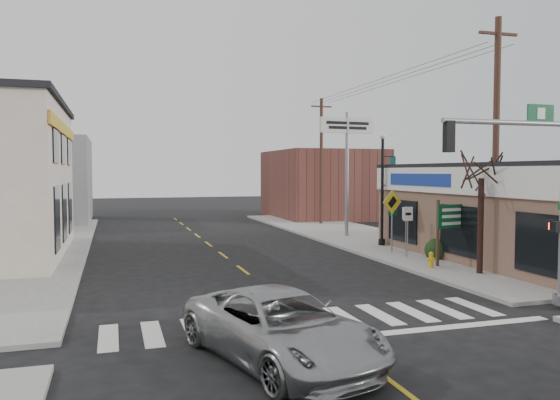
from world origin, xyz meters
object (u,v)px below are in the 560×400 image
object	(u,v)px
traffic_signal_pole	(546,187)
lamp_post	(383,181)
suv	(281,327)
fire_hydrant	(431,259)
dance_center_sign	(347,143)
bare_tree	(482,161)
utility_pole_near	(496,141)
guide_sign	(452,223)
utility_pole_far	(321,160)

from	to	relation	value
traffic_signal_pole	lamp_post	bearing A→B (deg)	82.38
suv	fire_hydrant	world-z (taller)	suv
traffic_signal_pole	dance_center_sign	size ratio (longest dim) A/B	0.77
traffic_signal_pole	bare_tree	xyz separation A→B (m)	(1.49, 4.70, 0.81)
fire_hydrant	utility_pole_near	world-z (taller)	utility_pole_near
traffic_signal_pole	bare_tree	world-z (taller)	traffic_signal_pole
fire_hydrant	dance_center_sign	world-z (taller)	dance_center_sign
traffic_signal_pole	bare_tree	distance (m)	4.99
lamp_post	fire_hydrant	bearing A→B (deg)	-100.80
traffic_signal_pole	bare_tree	size ratio (longest dim) A/B	1.06
guide_sign	dance_center_sign	world-z (taller)	dance_center_sign
suv	guide_sign	bearing A→B (deg)	24.38
lamp_post	utility_pole_near	xyz separation A→B (m)	(0.98, -7.18, 1.65)
suv	guide_sign	distance (m)	12.69
traffic_signal_pole	bare_tree	bearing A→B (deg)	72.55
suv	dance_center_sign	size ratio (longest dim) A/B	0.72
fire_hydrant	utility_pole_near	size ratio (longest dim) A/B	0.06
suv	utility_pole_near	world-z (taller)	utility_pole_near
guide_sign	fire_hydrant	xyz separation A→B (m)	(-1.04, -0.20, -1.37)
lamp_post	utility_pole_far	xyz separation A→B (m)	(1.24, 11.76, 1.32)
fire_hydrant	lamp_post	distance (m)	7.17
traffic_signal_pole	guide_sign	bearing A→B (deg)	77.23
guide_sign	utility_pole_near	xyz separation A→B (m)	(1.23, -0.97, 3.21)
utility_pole_near	dance_center_sign	bearing A→B (deg)	96.22
utility_pole_near	utility_pole_far	bearing A→B (deg)	90.41
guide_sign	lamp_post	distance (m)	6.41
suv	traffic_signal_pole	bearing A→B (deg)	-3.93
guide_sign	dance_center_sign	xyz separation A→B (m)	(0.21, 10.62, 3.66)
lamp_post	suv	bearing A→B (deg)	-123.94
traffic_signal_pole	guide_sign	xyz separation A→B (m)	(1.48, 6.44, -1.61)
suv	traffic_signal_pole	size ratio (longest dim) A/B	0.93
lamp_post	dance_center_sign	world-z (taller)	dance_center_sign
traffic_signal_pole	lamp_post	xyz separation A→B (m)	(1.72, 12.65, -0.05)
guide_sign	utility_pole_near	distance (m)	3.58
traffic_signal_pole	dance_center_sign	world-z (taller)	dance_center_sign
traffic_signal_pole	utility_pole_far	distance (m)	24.62
dance_center_sign	utility_pole_far	size ratio (longest dim) A/B	0.80
dance_center_sign	bare_tree	xyz separation A→B (m)	(-0.19, -12.36, -1.24)
suv	utility_pole_far	xyz separation A→B (m)	(11.13, 26.14, 4.01)
bare_tree	utility_pole_near	size ratio (longest dim) A/B	0.55
guide_sign	utility_pole_near	size ratio (longest dim) A/B	0.27
bare_tree	utility_pole_far	size ratio (longest dim) A/B	0.59
fire_hydrant	bare_tree	size ratio (longest dim) A/B	0.12
fire_hydrant	utility_pole_far	world-z (taller)	utility_pole_far
traffic_signal_pole	utility_pole_far	xyz separation A→B (m)	(2.96, 24.41, 1.27)
traffic_signal_pole	utility_pole_near	xyz separation A→B (m)	(2.71, 5.47, 1.60)
traffic_signal_pole	guide_sign	size ratio (longest dim) A/B	2.12
bare_tree	utility_pole_far	world-z (taller)	utility_pole_far
lamp_post	bare_tree	xyz separation A→B (m)	(-0.23, -7.96, 0.85)
fire_hydrant	lamp_post	size ratio (longest dim) A/B	0.11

